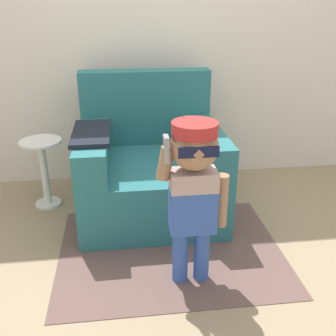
{
  "coord_description": "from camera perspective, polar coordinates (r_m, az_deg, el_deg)",
  "views": [
    {
      "loc": [
        -0.35,
        -2.42,
        1.45
      ],
      "look_at": [
        -0.08,
        -0.25,
        0.51
      ],
      "focal_mm": 42.0,
      "sensor_mm": 36.0,
      "label": 1
    }
  ],
  "objects": [
    {
      "name": "armchair",
      "position": [
        2.86,
        -2.71,
        0.16
      ],
      "size": [
        1.0,
        0.96,
        0.97
      ],
      "color": "#286B70",
      "rests_on": "ground_plane"
    },
    {
      "name": "ground_plane",
      "position": [
        2.84,
        0.95,
        -7.46
      ],
      "size": [
        10.0,
        10.0,
        0.0
      ],
      "primitive_type": "plane",
      "color": "#998466"
    },
    {
      "name": "person_child",
      "position": [
        1.99,
        3.69,
        -1.81
      ],
      "size": [
        0.38,
        0.28,
        0.92
      ],
      "color": "#3356AD",
      "rests_on": "ground_plane"
    },
    {
      "name": "wall_back",
      "position": [
        3.27,
        -1.06,
        20.6
      ],
      "size": [
        10.0,
        0.05,
        2.6
      ],
      "color": "silver",
      "rests_on": "ground_plane"
    },
    {
      "name": "rug",
      "position": [
        2.52,
        0.35,
        -11.78
      ],
      "size": [
        1.37,
        1.08,
        0.01
      ],
      "color": "brown",
      "rests_on": "ground_plane"
    },
    {
      "name": "side_table",
      "position": [
        3.05,
        -17.58,
        0.16
      ],
      "size": [
        0.3,
        0.3,
        0.52
      ],
      "color": "white",
      "rests_on": "ground_plane"
    }
  ]
}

